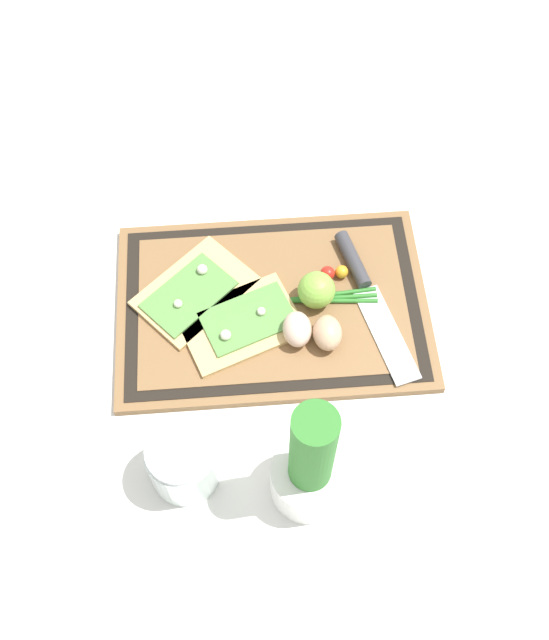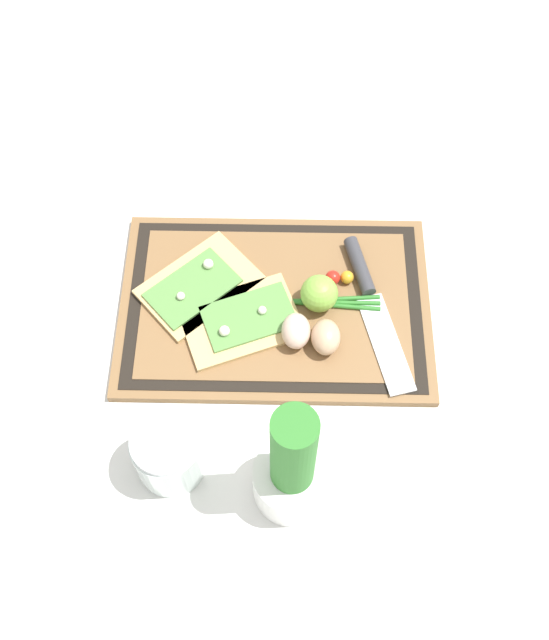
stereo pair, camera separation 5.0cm
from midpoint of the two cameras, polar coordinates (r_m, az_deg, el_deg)
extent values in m
plane|color=silver|center=(1.15, -1.41, 0.85)|extent=(6.00, 6.00, 0.00)
cube|color=brown|center=(1.14, -1.41, 1.03)|extent=(0.47, 0.32, 0.01)
cube|color=black|center=(1.13, -1.42, 1.22)|extent=(0.44, 0.29, 0.00)
cube|color=brown|center=(1.13, -1.42, 1.26)|extent=(0.41, 0.26, 0.00)
cube|color=tan|center=(1.15, -7.31, 2.14)|extent=(0.20, 0.20, 0.01)
cube|color=#568942|center=(1.14, -7.81, 1.89)|extent=(0.15, 0.15, 0.00)
sphere|color=silver|center=(1.15, -6.78, 3.80)|extent=(0.02, 0.02, 0.02)
sphere|color=silver|center=(1.13, -8.63, 1.37)|extent=(0.01, 0.01, 0.01)
cube|color=tan|center=(1.11, -3.89, -0.33)|extent=(0.20, 0.17, 0.01)
cube|color=#568942|center=(1.11, -3.31, 0.05)|extent=(0.15, 0.12, 0.00)
sphere|color=silver|center=(1.09, -5.06, -1.20)|extent=(0.02, 0.02, 0.02)
sphere|color=silver|center=(1.11, -2.32, 0.61)|extent=(0.01, 0.01, 0.01)
cube|color=silver|center=(1.11, 7.23, -1.11)|extent=(0.08, 0.17, 0.00)
cylinder|color=#38383D|center=(1.17, 4.76, 4.55)|extent=(0.05, 0.10, 0.02)
ellipsoid|color=tan|center=(1.08, 2.72, -1.03)|extent=(0.04, 0.06, 0.04)
ellipsoid|color=beige|center=(1.09, 0.41, -0.75)|extent=(0.04, 0.06, 0.04)
sphere|color=#7FB742|center=(1.11, 1.93, 2.18)|extent=(0.06, 0.06, 0.06)
sphere|color=red|center=(1.15, 2.81, 3.52)|extent=(0.02, 0.02, 0.02)
sphere|color=gold|center=(1.15, 3.90, 3.64)|extent=(0.02, 0.02, 0.02)
cylinder|color=#2D7528|center=(1.13, -0.67, 1.44)|extent=(0.29, 0.03, 0.01)
cylinder|color=#2D7528|center=(1.13, -0.67, 1.44)|extent=(0.29, 0.01, 0.01)
cylinder|color=#2D7528|center=(1.13, -0.67, 1.44)|extent=(0.29, 0.03, 0.01)
cylinder|color=white|center=(1.00, 1.15, -12.10)|extent=(0.10, 0.10, 0.07)
cylinder|color=#2D7528|center=(0.91, 1.26, -10.21)|extent=(0.06, 0.06, 0.20)
cylinder|color=silver|center=(1.01, -8.40, -10.82)|extent=(0.09, 0.09, 0.09)
cylinder|color=olive|center=(1.03, -8.22, -11.28)|extent=(0.08, 0.08, 0.03)
cylinder|color=silver|center=(0.97, -8.77, -9.90)|extent=(0.09, 0.09, 0.01)
camera|label=1|loc=(0.03, -91.31, -2.32)|focal=42.00mm
camera|label=2|loc=(0.03, 88.69, 2.32)|focal=42.00mm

